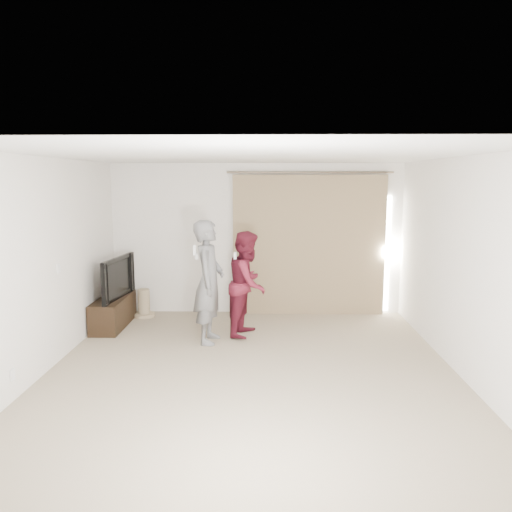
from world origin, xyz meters
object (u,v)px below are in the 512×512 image
at_px(tv, 112,277).
at_px(person_man, 209,282).
at_px(tv_console, 113,312).
at_px(person_woman, 248,283).

relative_size(tv, person_man, 0.65).
relative_size(tv_console, person_man, 0.69).
relative_size(tv_console, person_woman, 0.77).
height_order(tv, person_man, person_man).
relative_size(tv_console, tv, 1.06).
distance_m(tv_console, tv, 0.56).
distance_m(tv, person_woman, 2.20).
distance_m(tv, person_man, 1.78).
bearing_deg(tv_console, tv, 0.00).
height_order(tv_console, tv, tv).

